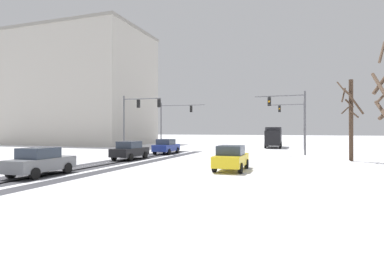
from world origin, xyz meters
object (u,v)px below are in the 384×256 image
(traffic_signal_far_right, at_px, (295,117))
(bare_tree_sidewalk_mid, at_px, (351,117))
(car_yellow_cab_third, at_px, (231,158))
(office_building_far_left_block, at_px, (74,89))
(traffic_signal_near_right, at_px, (291,113))
(car_grey_fourth, at_px, (40,162))
(box_truck_delivery, at_px, (273,137))
(car_blue_lead, at_px, (166,146))
(traffic_signal_far_left, at_px, (173,117))
(car_black_second, at_px, (130,150))
(traffic_signal_near_left, at_px, (136,112))

(traffic_signal_far_right, distance_m, bare_tree_sidewalk_mid, 16.66)
(car_yellow_cab_third, relative_size, office_building_far_left_block, 0.15)
(traffic_signal_near_right, distance_m, bare_tree_sidewalk_mid, 6.33)
(car_yellow_cab_third, relative_size, car_grey_fourth, 1.00)
(car_grey_fourth, bearing_deg, traffic_signal_far_right, 67.02)
(box_truck_delivery, height_order, office_building_far_left_block, office_building_far_left_block)
(car_blue_lead, distance_m, box_truck_delivery, 19.40)
(traffic_signal_far_left, bearing_deg, traffic_signal_far_right, 13.46)
(traffic_signal_far_right, distance_m, car_black_second, 24.97)
(traffic_signal_near_right, distance_m, car_black_second, 16.36)
(car_blue_lead, relative_size, bare_tree_sidewalk_mid, 0.60)
(box_truck_delivery, distance_m, bare_tree_sidewalk_mid, 20.66)
(traffic_signal_near_left, relative_size, office_building_far_left_block, 0.24)
(box_truck_delivery, xyz_separation_m, office_building_far_left_block, (-36.35, 0.13, 8.58))
(car_black_second, distance_m, bare_tree_sidewalk_mid, 19.13)
(office_building_far_left_block, bearing_deg, car_yellow_cab_third, -38.14)
(car_grey_fourth, distance_m, bare_tree_sidewalk_mid, 23.76)
(traffic_signal_near_left, distance_m, car_grey_fourth, 17.92)
(traffic_signal_near_left, xyz_separation_m, car_yellow_cab_third, (13.22, -11.19, -3.76))
(box_truck_delivery, xyz_separation_m, bare_tree_sidewalk_mid, (7.90, -18.97, 2.12))
(car_yellow_cab_third, bearing_deg, traffic_signal_near_left, 139.77)
(bare_tree_sidewalk_mid, bearing_deg, traffic_signal_far_right, 106.81)
(traffic_signal_far_right, bearing_deg, car_black_second, -123.04)
(car_black_second, bearing_deg, car_blue_lead, 87.33)
(traffic_signal_near_left, xyz_separation_m, car_black_second, (3.14, -6.76, -3.76))
(car_blue_lead, height_order, car_grey_fourth, same)
(traffic_signal_far_right, distance_m, box_truck_delivery, 5.10)
(traffic_signal_far_left, xyz_separation_m, office_building_far_left_block, (-23.07, 7.07, 5.76))
(traffic_signal_far_left, xyz_separation_m, traffic_signal_near_right, (16.27, -8.08, -0.09))
(car_yellow_cab_third, distance_m, car_grey_fourth, 11.51)
(car_blue_lead, relative_size, office_building_far_left_block, 0.15)
(traffic_signal_far_right, xyz_separation_m, car_grey_fourth, (-13.21, -31.15, -3.53))
(office_building_far_left_block, bearing_deg, traffic_signal_far_right, -4.57)
(bare_tree_sidewalk_mid, bearing_deg, traffic_signal_near_left, 174.73)
(bare_tree_sidewalk_mid, bearing_deg, office_building_far_left_block, 156.66)
(traffic_signal_far_left, height_order, office_building_far_left_block, office_building_far_left_block)
(traffic_signal_far_right, relative_size, bare_tree_sidewalk_mid, 0.95)
(traffic_signal_far_left, distance_m, box_truck_delivery, 15.25)
(traffic_signal_far_left, relative_size, car_black_second, 1.58)
(traffic_signal_near_left, relative_size, traffic_signal_far_right, 1.00)
(traffic_signal_near_right, xyz_separation_m, bare_tree_sidewalk_mid, (4.92, -3.94, -0.61))
(car_yellow_cab_third, distance_m, box_truck_delivery, 28.19)
(traffic_signal_near_right, relative_size, car_blue_lead, 1.57)
(traffic_signal_far_left, bearing_deg, traffic_signal_near_right, -26.42)
(traffic_signal_far_right, bearing_deg, traffic_signal_near_left, -139.95)
(office_building_far_left_block, bearing_deg, traffic_signal_near_right, -21.07)
(box_truck_delivery, bearing_deg, car_black_second, -113.63)
(traffic_signal_far_left, height_order, traffic_signal_near_right, same)
(traffic_signal_far_right, height_order, car_grey_fourth, traffic_signal_far_right)
(traffic_signal_far_right, relative_size, car_blue_lead, 1.57)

